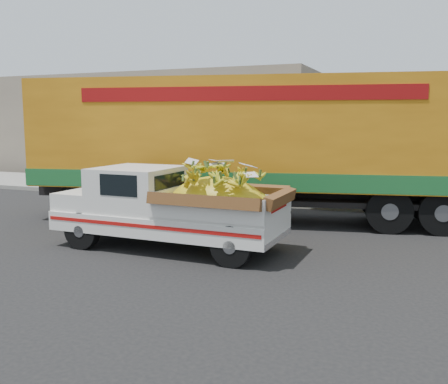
% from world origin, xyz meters
% --- Properties ---
extents(ground, '(100.00, 100.00, 0.00)m').
position_xyz_m(ground, '(0.00, 0.00, 0.00)').
color(ground, black).
rests_on(ground, ground).
extents(curb, '(60.00, 0.25, 0.15)m').
position_xyz_m(curb, '(0.00, 6.18, 0.07)').
color(curb, gray).
rests_on(curb, ground).
extents(sidewalk, '(60.00, 4.00, 0.14)m').
position_xyz_m(sidewalk, '(0.00, 8.28, 0.07)').
color(sidewalk, gray).
rests_on(sidewalk, ground).
extents(building_left, '(18.00, 6.00, 5.00)m').
position_xyz_m(building_left, '(-8.00, 14.18, 2.50)').
color(building_left, gray).
rests_on(building_left, ground).
extents(pickup_truck, '(4.90, 1.86, 1.71)m').
position_xyz_m(pickup_truck, '(1.24, 0.16, 0.92)').
color(pickup_truck, black).
rests_on(pickup_truck, ground).
extents(semi_trailer, '(12.09, 4.85, 3.80)m').
position_xyz_m(semi_trailer, '(1.49, 3.73, 2.12)').
color(semi_trailer, black).
rests_on(semi_trailer, ground).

